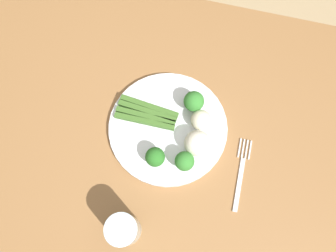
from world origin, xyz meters
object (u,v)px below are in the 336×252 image
Objects in this scene: asparagus_bundle at (147,114)px; fork at (241,173)px; broccoli_outer_edge at (155,157)px; cauliflower_back_right at (198,143)px; broccoli_front at (185,161)px; plate at (168,128)px; broccoli_near_center at (194,101)px; cauliflower_mid at (201,120)px; dining_table at (175,155)px; water_glass at (124,230)px.

fork is at bearing 164.37° from asparagus_bundle.
broccoli_outer_edge is 0.10m from cauliflower_back_right.
asparagus_bundle reaches higher than fork.
broccoli_front and broccoli_outer_edge have the same top height.
plate is 1.65× the size of fork.
cauliflower_mid is at bearing -55.30° from broccoli_near_center.
cauliflower_back_right is at bearing 163.15° from asparagus_bundle.
fork is at bearing -11.78° from dining_table.
asparagus_bundle is at bearing 149.74° from dining_table.
broccoli_front is at bearing -54.32° from plate.
broccoli_near_center is 0.15m from broccoli_outer_edge.
broccoli_outer_edge is (-0.01, -0.08, 0.04)m from plate.
asparagus_bundle reaches higher than plate.
dining_table is at bearing -126.92° from cauliflower_mid.
water_glass is at bearing 128.71° from fork.
cauliflower_back_right is (0.02, 0.05, -0.00)m from broccoli_front.
dining_table is 9.72× the size of asparagus_bundle.
broccoli_front is 0.05m from cauliflower_back_right.
broccoli_front is 0.14m from broccoli_near_center.
dining_table is 24.31× the size of broccoli_near_center.
asparagus_bundle is at bearing 160.14° from cauliflower_back_right.
cauliflower_back_right reaches higher than dining_table.
broccoli_outer_edge is (-0.04, -0.05, 0.16)m from dining_table.
broccoli_front reaches higher than dining_table.
broccoli_near_center is 0.34× the size of fork.
cauliflower_mid is (-0.00, 0.05, -0.01)m from cauliflower_back_right.
dining_table is 0.17m from broccoli_outer_edge.
broccoli_near_center is at bearing 107.33° from cauliflower_back_right.
broccoli_near_center is 0.98× the size of cauliflower_back_right.
broccoli_front is 0.06m from broccoli_outer_edge.
water_glass reaches higher than cauliflower_back_right.
broccoli_near_center reaches higher than cauliflower_mid.
water_glass is (-0.08, -0.30, 0.00)m from broccoli_near_center.
fork is 1.66× the size of water_glass.
asparagus_bundle is 0.13m from cauliflower_mid.
water_glass is at bearing -116.37° from cauliflower_back_right.
asparagus_bundle is 2.46× the size of cauliflower_back_right.
cauliflower_mid is (0.12, 0.01, 0.02)m from asparagus_bundle.
cauliflower_back_right is 0.23m from water_glass.
asparagus_bundle is at bearing 70.52° from fork.
broccoli_front reaches higher than cauliflower_mid.
cauliflower_back_right is (0.05, 0.00, 0.16)m from dining_table.
fork is (0.18, -0.06, -0.01)m from plate.
broccoli_outer_edge reaches higher than plate.
cauliflower_mid is at bearing 50.99° from fork.
broccoli_near_center is 0.57× the size of water_glass.
broccoli_front is at bearing -58.52° from dining_table.
cauliflower_back_right is 0.58× the size of water_glass.
asparagus_bundle reaches higher than dining_table.
broccoli_near_center is at bearing -152.73° from asparagus_bundle.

